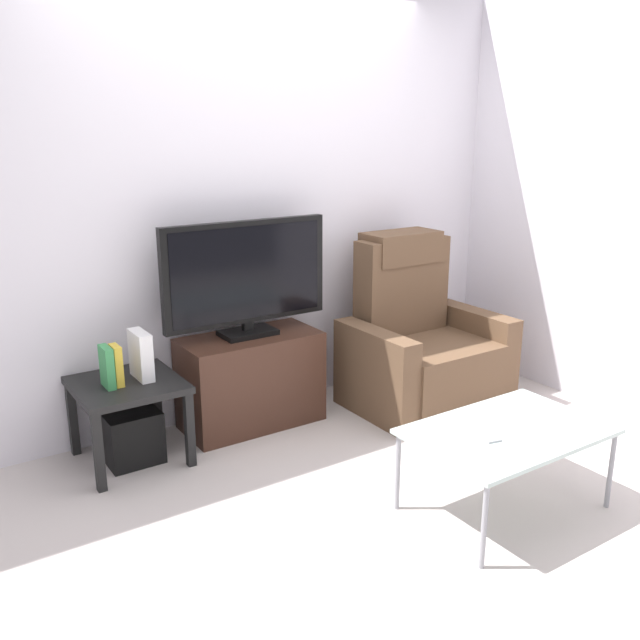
{
  "coord_description": "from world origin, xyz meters",
  "views": [
    {
      "loc": [
        -1.92,
        -2.55,
        1.75
      ],
      "look_at": [
        0.11,
        0.5,
        0.7
      ],
      "focal_mm": 38.56,
      "sensor_mm": 36.0,
      "label": 1
    }
  ],
  "objects_px": {
    "side_table": "(128,394)",
    "book_leftmost": "(107,367)",
    "tv_stand": "(251,380)",
    "book_middle": "(116,365)",
    "cell_phone": "(486,435)",
    "recliner_armchair": "(420,345)",
    "subwoofer_box": "(131,435)",
    "television": "(246,276)",
    "coffee_table": "(508,434)",
    "game_console": "(141,355)"
  },
  "relations": [
    {
      "from": "game_console",
      "to": "coffee_table",
      "type": "bearing_deg",
      "value": -50.37
    },
    {
      "from": "subwoofer_box",
      "to": "coffee_table",
      "type": "relative_size",
      "value": 0.32
    },
    {
      "from": "tv_stand",
      "to": "book_leftmost",
      "type": "xyz_separation_m",
      "value": [
        -0.86,
        -0.07,
        0.28
      ]
    },
    {
      "from": "television",
      "to": "coffee_table",
      "type": "bearing_deg",
      "value": -70.59
    },
    {
      "from": "subwoofer_box",
      "to": "cell_phone",
      "type": "xyz_separation_m",
      "value": [
        1.16,
        -1.44,
        0.27
      ]
    },
    {
      "from": "subwoofer_box",
      "to": "book_middle",
      "type": "xyz_separation_m",
      "value": [
        -0.05,
        -0.02,
        0.41
      ]
    },
    {
      "from": "tv_stand",
      "to": "book_middle",
      "type": "relative_size",
      "value": 3.81
    },
    {
      "from": "book_leftmost",
      "to": "tv_stand",
      "type": "bearing_deg",
      "value": 4.9
    },
    {
      "from": "subwoofer_box",
      "to": "side_table",
      "type": "bearing_deg",
      "value": -26.57
    },
    {
      "from": "coffee_table",
      "to": "cell_phone",
      "type": "relative_size",
      "value": 6.0
    },
    {
      "from": "tv_stand",
      "to": "book_leftmost",
      "type": "bearing_deg",
      "value": -175.1
    },
    {
      "from": "side_table",
      "to": "book_leftmost",
      "type": "height_order",
      "value": "book_leftmost"
    },
    {
      "from": "tv_stand",
      "to": "game_console",
      "type": "bearing_deg",
      "value": -176.27
    },
    {
      "from": "recliner_armchair",
      "to": "subwoofer_box",
      "type": "distance_m",
      "value": 1.88
    },
    {
      "from": "recliner_armchair",
      "to": "book_middle",
      "type": "distance_m",
      "value": 1.92
    },
    {
      "from": "television",
      "to": "subwoofer_box",
      "type": "height_order",
      "value": "television"
    },
    {
      "from": "subwoofer_box",
      "to": "book_leftmost",
      "type": "height_order",
      "value": "book_leftmost"
    },
    {
      "from": "side_table",
      "to": "coffee_table",
      "type": "relative_size",
      "value": 0.6
    },
    {
      "from": "subwoofer_box",
      "to": "tv_stand",
      "type": "bearing_deg",
      "value": 4.04
    },
    {
      "from": "book_middle",
      "to": "coffee_table",
      "type": "height_order",
      "value": "book_middle"
    },
    {
      "from": "side_table",
      "to": "book_leftmost",
      "type": "relative_size",
      "value": 2.49
    },
    {
      "from": "recliner_armchair",
      "to": "book_leftmost",
      "type": "xyz_separation_m",
      "value": [
        -1.95,
        0.2,
        0.18
      ]
    },
    {
      "from": "tv_stand",
      "to": "subwoofer_box",
      "type": "distance_m",
      "value": 0.77
    },
    {
      "from": "recliner_armchair",
      "to": "coffee_table",
      "type": "distance_m",
      "value": 1.35
    },
    {
      "from": "book_leftmost",
      "to": "coffee_table",
      "type": "height_order",
      "value": "book_leftmost"
    },
    {
      "from": "cell_phone",
      "to": "recliner_armchair",
      "type": "bearing_deg",
      "value": 73.59
    },
    {
      "from": "tv_stand",
      "to": "subwoofer_box",
      "type": "height_order",
      "value": "tv_stand"
    },
    {
      "from": "game_console",
      "to": "subwoofer_box",
      "type": "bearing_deg",
      "value": -173.66
    },
    {
      "from": "recliner_armchair",
      "to": "cell_phone",
      "type": "bearing_deg",
      "value": -111.11
    },
    {
      "from": "game_console",
      "to": "book_leftmost",
      "type": "bearing_deg",
      "value": -171.03
    },
    {
      "from": "book_leftmost",
      "to": "television",
      "type": "bearing_deg",
      "value": 6.13
    },
    {
      "from": "tv_stand",
      "to": "book_leftmost",
      "type": "height_order",
      "value": "book_leftmost"
    },
    {
      "from": "book_middle",
      "to": "cell_phone",
      "type": "height_order",
      "value": "book_middle"
    },
    {
      "from": "side_table",
      "to": "tv_stand",
      "type": "bearing_deg",
      "value": 4.04
    },
    {
      "from": "television",
      "to": "game_console",
      "type": "xyz_separation_m",
      "value": [
        -0.67,
        -0.06,
        -0.33
      ]
    },
    {
      "from": "side_table",
      "to": "cell_phone",
      "type": "distance_m",
      "value": 1.84
    },
    {
      "from": "side_table",
      "to": "game_console",
      "type": "relative_size",
      "value": 2.11
    },
    {
      "from": "book_leftmost",
      "to": "side_table",
      "type": "bearing_deg",
      "value": 11.31
    },
    {
      "from": "tv_stand",
      "to": "game_console",
      "type": "height_order",
      "value": "game_console"
    },
    {
      "from": "recliner_armchair",
      "to": "cell_phone",
      "type": "relative_size",
      "value": 7.2
    },
    {
      "from": "tv_stand",
      "to": "recliner_armchair",
      "type": "relative_size",
      "value": 0.76
    },
    {
      "from": "tv_stand",
      "to": "coffee_table",
      "type": "xyz_separation_m",
      "value": [
        0.53,
        -1.5,
        0.1
      ]
    },
    {
      "from": "subwoofer_box",
      "to": "book_middle",
      "type": "relative_size",
      "value": 1.32
    },
    {
      "from": "recliner_armchair",
      "to": "coffee_table",
      "type": "height_order",
      "value": "recliner_armchair"
    },
    {
      "from": "tv_stand",
      "to": "game_console",
      "type": "distance_m",
      "value": 0.73
    },
    {
      "from": "subwoofer_box",
      "to": "television",
      "type": "bearing_deg",
      "value": 5.44
    },
    {
      "from": "recliner_armchair",
      "to": "side_table",
      "type": "relative_size",
      "value": 2.0
    },
    {
      "from": "side_table",
      "to": "subwoofer_box",
      "type": "height_order",
      "value": "side_table"
    },
    {
      "from": "book_middle",
      "to": "cell_phone",
      "type": "xyz_separation_m",
      "value": [
        1.21,
        -1.42,
        -0.15
      ]
    },
    {
      "from": "tv_stand",
      "to": "book_middle",
      "type": "height_order",
      "value": "book_middle"
    }
  ]
}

